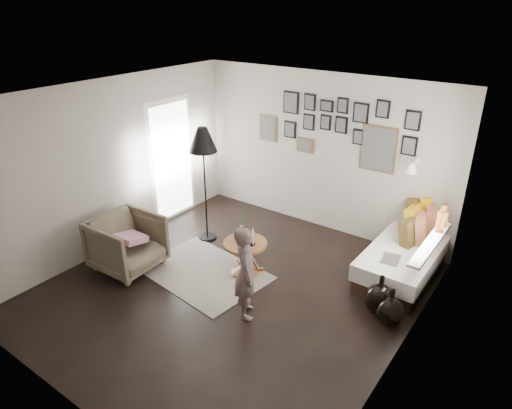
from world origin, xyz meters
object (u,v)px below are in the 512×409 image
Objects in this scene: demijohn_large at (379,299)px; child at (246,273)px; floor_lamp at (203,144)px; daybed at (409,249)px; pedestal_table at (245,258)px; demijohn_small at (390,312)px; vase at (241,232)px; magazine_basket at (119,255)px; armchair at (127,243)px.

child is (-1.34, -0.96, 0.39)m from demijohn_large.
demijohn_large is at bearing -4.40° from floor_lamp.
pedestal_table is at bearing -141.80° from daybed.
floor_lamp is at bearing 158.24° from pedestal_table.
demijohn_large is at bearing -87.12° from daybed.
demijohn_small is at bearing -99.27° from child.
daybed reaches higher than demijohn_large.
demijohn_large is (3.04, -0.23, -1.39)m from floor_lamp.
child reaches higher than pedestal_table.
daybed is 1.11× the size of floor_lamp.
demijohn_small is at bearing 1.88° from vase.
magazine_basket is 0.74× the size of demijohn_large.
demijohn_large is (2.00, 0.19, -0.41)m from vase.
daybed is 1.25m from demijohn_large.
magazine_basket is at bearing -144.67° from daybed.
armchair reaches higher than magazine_basket.
pedestal_table is 1.02m from child.
magazine_basket is (-1.58, -0.97, -0.03)m from pedestal_table.
demijohn_small is (2.19, 0.07, -0.44)m from vase.
magazine_basket is 0.34× the size of child.
magazine_basket is 3.70m from demijohn_large.
daybed reaches higher than armchair.
pedestal_table is 0.70× the size of armchair.
floor_lamp reaches higher than demijohn_large.
child is at bearing -35.17° from floor_lamp.
demijohn_large is 0.22m from demijohn_small.
floor_lamp reaches higher than pedestal_table.
armchair is at bearing -144.44° from daybed.
daybed is at bearing 37.92° from pedestal_table.
daybed is 4.21m from magazine_basket.
child is at bearing 5.73° from magazine_basket.
pedestal_table is at bearing -14.04° from vase.
armchair is at bearing -104.04° from floor_lamp.
magazine_basket is at bearing 57.65° from child.
armchair is at bearing 55.94° from child.
floor_lamp is 3.72× the size of demijohn_small.
armchair is (-3.31, -2.34, 0.09)m from daybed.
vase is 0.21× the size of daybed.
pedestal_table is 1.83m from floor_lamp.
pedestal_table is 0.41m from vase.
child is (0.66, -0.77, -0.02)m from vase.
pedestal_table is 1.86m from magazine_basket.
vase is 0.37× the size of child.
daybed reaches higher than pedestal_table.
floor_lamp reaches higher than armchair.
vase is 1.49m from floor_lamp.
daybed is (1.86, 1.45, 0.09)m from pedestal_table.
floor_lamp reaches higher than vase.
magazine_basket is 2.21m from child.
floor_lamp reaches higher than daybed.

